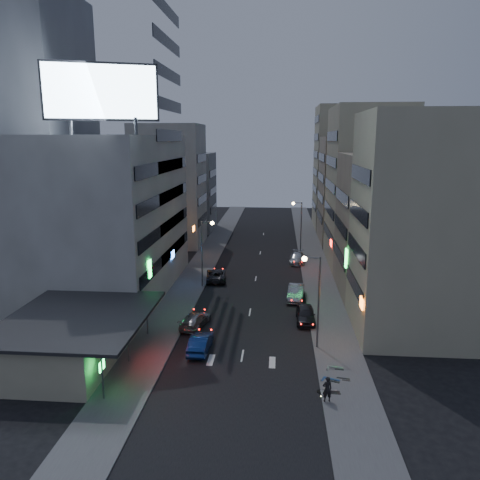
# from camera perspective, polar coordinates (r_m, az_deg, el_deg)

# --- Properties ---
(ground) EXTENTS (180.00, 180.00, 0.00)m
(ground) POSITION_cam_1_polar(r_m,az_deg,el_deg) (36.48, -0.23, -16.68)
(ground) COLOR black
(ground) RESTS_ON ground
(sidewalk_left) EXTENTS (4.00, 120.00, 0.12)m
(sidewalk_left) POSITION_cam_1_polar(r_m,az_deg,el_deg) (65.16, -4.94, -3.46)
(sidewalk_left) COLOR #4C4C4F
(sidewalk_left) RESTS_ON ground
(sidewalk_right) EXTENTS (4.00, 120.00, 0.12)m
(sidewalk_right) POSITION_cam_1_polar(r_m,az_deg,el_deg) (64.47, 9.25, -3.75)
(sidewalk_right) COLOR #4C4C4F
(sidewalk_right) RESTS_ON ground
(food_court) EXTENTS (11.00, 13.00, 3.88)m
(food_court) POSITION_cam_1_polar(r_m,az_deg,el_deg) (40.84, -20.18, -11.10)
(food_court) COLOR tan
(food_court) RESTS_ON ground
(white_building) EXTENTS (14.00, 24.00, 18.00)m
(white_building) POSITION_cam_1_polar(r_m,az_deg,el_deg) (56.14, -15.95, 2.91)
(white_building) COLOR #B3B3AE
(white_building) RESTS_ON ground
(grey_tower) EXTENTS (10.00, 14.00, 34.00)m
(grey_tower) POSITION_cam_1_polar(r_m,az_deg,el_deg) (61.93, -23.35, 10.67)
(grey_tower) COLOR gray
(grey_tower) RESTS_ON ground
(shophouse_near) EXTENTS (10.00, 11.00, 20.00)m
(shophouse_near) POSITION_cam_1_polar(r_m,az_deg,el_deg) (44.69, 20.56, 1.60)
(shophouse_near) COLOR tan
(shophouse_near) RESTS_ON ground
(shophouse_mid) EXTENTS (11.00, 12.00, 16.00)m
(shophouse_mid) POSITION_cam_1_polar(r_m,az_deg,el_deg) (56.12, 17.80, 1.75)
(shophouse_mid) COLOR gray
(shophouse_mid) RESTS_ON ground
(shophouse_far) EXTENTS (10.00, 14.00, 22.00)m
(shophouse_far) POSITION_cam_1_polar(r_m,az_deg,el_deg) (68.23, 15.16, 6.23)
(shophouse_far) COLOR tan
(shophouse_far) RESTS_ON ground
(far_left_a) EXTENTS (11.00, 10.00, 20.00)m
(far_left_a) POSITION_cam_1_polar(r_m,az_deg,el_deg) (79.33, -8.62, 6.57)
(far_left_a) COLOR #B3B3AE
(far_left_a) RESTS_ON ground
(far_left_b) EXTENTS (12.00, 10.00, 15.00)m
(far_left_b) POSITION_cam_1_polar(r_m,az_deg,el_deg) (92.32, -7.02, 5.84)
(far_left_b) COLOR gray
(far_left_b) RESTS_ON ground
(far_right_a) EXTENTS (11.00, 12.00, 18.00)m
(far_right_a) POSITION_cam_1_polar(r_m,az_deg,el_deg) (83.23, 13.62, 5.94)
(far_right_a) COLOR gray
(far_right_a) RESTS_ON ground
(far_right_b) EXTENTS (12.00, 12.00, 24.00)m
(far_right_b) POSITION_cam_1_polar(r_m,az_deg,el_deg) (96.87, 12.77, 8.60)
(far_right_b) COLOR tan
(far_right_b) RESTS_ON ground
(billboard) EXTENTS (9.52, 3.75, 6.20)m
(billboard) POSITION_cam_1_polar(r_m,az_deg,el_deg) (44.85, -16.58, 16.89)
(billboard) COLOR #595B60
(billboard) RESTS_ON white_building
(street_lamp_right_near) EXTENTS (1.60, 0.44, 8.02)m
(street_lamp_right_near) POSITION_cam_1_polar(r_m,az_deg,el_deg) (39.87, 9.06, -5.86)
(street_lamp_right_near) COLOR #595B60
(street_lamp_right_near) RESTS_ON sidewalk_right
(street_lamp_left) EXTENTS (1.60, 0.44, 8.02)m
(street_lamp_left) POSITION_cam_1_polar(r_m,az_deg,el_deg) (55.88, -4.29, -0.49)
(street_lamp_left) COLOR #595B60
(street_lamp_left) RESTS_ON sidewalk_left
(street_lamp_right_far) EXTENTS (1.60, 0.44, 8.02)m
(street_lamp_right_far) POSITION_cam_1_polar(r_m,az_deg,el_deg) (72.91, 7.17, 2.45)
(street_lamp_right_far) COLOR #595B60
(street_lamp_right_far) RESTS_ON sidewalk_right
(parked_car_right_near) EXTENTS (1.83, 4.52, 1.54)m
(parked_car_right_near) POSITION_cam_1_polar(r_m,az_deg,el_deg) (46.91, 7.98, -8.97)
(parked_car_right_near) COLOR #242429
(parked_car_right_near) RESTS_ON ground
(parked_car_right_mid) EXTENTS (2.22, 4.98, 1.59)m
(parked_car_right_mid) POSITION_cam_1_polar(r_m,az_deg,el_deg) (53.03, 6.82, -6.38)
(parked_car_right_mid) COLOR #9C9FA4
(parked_car_right_mid) RESTS_ON ground
(parked_car_left) EXTENTS (3.02, 5.44, 1.44)m
(parked_car_left) POSITION_cam_1_polar(r_m,az_deg,el_deg) (59.57, -2.94, -4.28)
(parked_car_left) COLOR #26252A
(parked_car_left) RESTS_ON ground
(parked_car_right_far) EXTENTS (2.45, 5.16, 1.45)m
(parked_car_right_far) POSITION_cam_1_polar(r_m,az_deg,el_deg) (68.29, 7.00, -2.20)
(parked_car_right_far) COLOR #A6AAAE
(parked_car_right_far) RESTS_ON ground
(road_car_blue) EXTENTS (1.70, 4.52, 1.47)m
(road_car_blue) POSITION_cam_1_polar(r_m,az_deg,el_deg) (40.63, -4.84, -12.40)
(road_car_blue) COLOR navy
(road_car_blue) RESTS_ON ground
(road_car_silver) EXTENTS (2.81, 4.99, 1.37)m
(road_car_silver) POSITION_cam_1_polar(r_m,az_deg,el_deg) (45.57, -5.50, -9.67)
(road_car_silver) COLOR gray
(road_car_silver) RESTS_ON ground
(person) EXTENTS (0.75, 0.58, 1.83)m
(person) POSITION_cam_1_polar(r_m,az_deg,el_deg) (33.78, 10.58, -17.44)
(person) COLOR black
(person) RESTS_ON sidewalk_right
(scooter_black_a) EXTENTS (0.68, 1.82, 1.10)m
(scooter_black_a) POSITION_cam_1_polar(r_m,az_deg,el_deg) (35.31, 12.13, -16.79)
(scooter_black_a) COLOR black
(scooter_black_a) RESTS_ON sidewalk_right
(scooter_silver_a) EXTENTS (0.87, 1.85, 1.09)m
(scooter_silver_a) POSITION_cam_1_polar(r_m,az_deg,el_deg) (35.42, 11.76, -16.69)
(scooter_silver_a) COLOR #A3A5AB
(scooter_silver_a) RESTS_ON sidewalk_right
(scooter_blue) EXTENTS (1.29, 2.00, 1.16)m
(scooter_blue) POSITION_cam_1_polar(r_m,az_deg,el_deg) (36.67, 12.21, -15.57)
(scooter_blue) COLOR navy
(scooter_blue) RESTS_ON sidewalk_right
(scooter_black_b) EXTENTS (0.87, 1.73, 1.01)m
(scooter_black_b) POSITION_cam_1_polar(r_m,az_deg,el_deg) (37.08, 13.34, -15.44)
(scooter_black_b) COLOR black
(scooter_black_b) RESTS_ON sidewalk_right
(scooter_silver_b) EXTENTS (0.87, 1.93, 1.14)m
(scooter_silver_b) POSITION_cam_1_polar(r_m,az_deg,el_deg) (38.54, 12.54, -14.17)
(scooter_silver_b) COLOR #919598
(scooter_silver_b) RESTS_ON sidewalk_right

